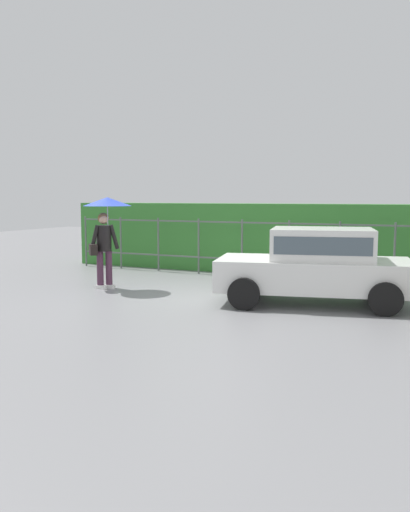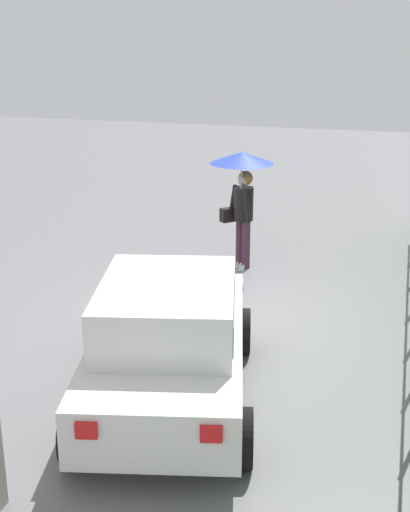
# 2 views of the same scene
# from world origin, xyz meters

# --- Properties ---
(ground_plane) EXTENTS (40.00, 40.00, 0.00)m
(ground_plane) POSITION_xyz_m (0.00, 0.00, 0.00)
(ground_plane) COLOR slate
(car) EXTENTS (3.98, 2.51, 1.48)m
(car) POSITION_xyz_m (2.39, 0.20, 0.80)
(car) COLOR white
(car) RESTS_ON ground
(pedestrian) EXTENTS (1.08, 1.08, 2.07)m
(pedestrian) POSITION_xyz_m (-2.35, -0.08, 1.58)
(pedestrian) COLOR #47283D
(pedestrian) RESTS_ON ground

